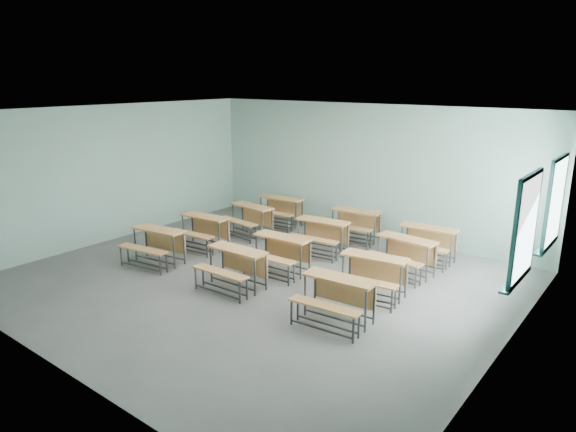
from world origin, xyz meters
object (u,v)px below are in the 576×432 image
at_px(desk_unit_r0c0, 155,241).
at_px(desk_unit_r1c1, 279,249).
at_px(desk_unit_r2c1, 320,232).
at_px(desk_unit_r1c2, 372,270).
at_px(desk_unit_r0c1, 234,263).
at_px(desk_unit_r1c0, 202,227).
at_px(desk_unit_r3c2, 427,239).
at_px(desk_unit_r2c2, 404,251).
at_px(desk_unit_r0c2, 336,293).
at_px(desk_unit_r3c0, 279,207).
at_px(desk_unit_r2c0, 249,216).
at_px(desk_unit_r3c1, 354,221).

distance_m(desk_unit_r0c0, desk_unit_r1c1, 2.65).
relative_size(desk_unit_r0c0, desk_unit_r2c1, 1.01).
bearing_deg(desk_unit_r2c1, desk_unit_r1c1, -95.15).
distance_m(desk_unit_r1c1, desk_unit_r1c2, 2.03).
height_order(desk_unit_r0c1, desk_unit_r2c1, same).
bearing_deg(desk_unit_r1c2, desk_unit_r1c0, 172.35).
xyz_separation_m(desk_unit_r0c0, desk_unit_r3c2, (4.42, 3.62, 0.00)).
bearing_deg(desk_unit_r1c1, desk_unit_r2c2, 32.37).
height_order(desk_unit_r0c2, desk_unit_r3c0, same).
distance_m(desk_unit_r1c1, desk_unit_r3c2, 3.18).
height_order(desk_unit_r1c0, desk_unit_r1c2, same).
distance_m(desk_unit_r1c1, desk_unit_r3c0, 3.38).
height_order(desk_unit_r0c0, desk_unit_r2c0, same).
xyz_separation_m(desk_unit_r1c2, desk_unit_r2c1, (-2.05, 1.39, 0.00)).
bearing_deg(desk_unit_r0c0, desk_unit_r2c2, 23.01).
bearing_deg(desk_unit_r2c0, desk_unit_r1c1, -28.82).
bearing_deg(desk_unit_r1c0, desk_unit_r0c0, -95.53).
xyz_separation_m(desk_unit_r1c0, desk_unit_r1c1, (2.37, -0.13, 0.00)).
bearing_deg(desk_unit_r1c2, desk_unit_r2c2, 83.60).
height_order(desk_unit_r1c2, desk_unit_r2c0, same).
bearing_deg(desk_unit_r2c1, desk_unit_r3c1, 76.96).
distance_m(desk_unit_r1c1, desk_unit_r2c2, 2.45).
bearing_deg(desk_unit_r3c2, desk_unit_r1c2, -92.99).
xyz_separation_m(desk_unit_r0c2, desk_unit_r3c1, (-1.94, 3.83, 0.00)).
height_order(desk_unit_r2c2, desk_unit_r3c0, same).
xyz_separation_m(desk_unit_r0c1, desk_unit_r2c2, (2.19, 2.53, 0.00)).
xyz_separation_m(desk_unit_r1c0, desk_unit_r2c1, (2.34, 1.36, 0.00)).
distance_m(desk_unit_r0c0, desk_unit_r2c1, 3.55).
relative_size(desk_unit_r1c1, desk_unit_r1c2, 0.96).
bearing_deg(desk_unit_r0c2, desk_unit_r1c0, 159.79).
relative_size(desk_unit_r1c0, desk_unit_r3c0, 0.99).
bearing_deg(desk_unit_r2c1, desk_unit_r0c0, -137.48).
distance_m(desk_unit_r1c0, desk_unit_r2c2, 4.56).
distance_m(desk_unit_r0c0, desk_unit_r0c2, 4.43).
bearing_deg(desk_unit_r1c1, desk_unit_r0c1, -102.30).
xyz_separation_m(desk_unit_r2c0, desk_unit_r3c1, (2.30, 1.19, 0.00)).
xyz_separation_m(desk_unit_r1c2, desk_unit_r3c2, (0.02, 2.33, 0.00)).
distance_m(desk_unit_r0c2, desk_unit_r3c1, 4.30).
relative_size(desk_unit_r1c1, desk_unit_r2c2, 0.98).
relative_size(desk_unit_r0c2, desk_unit_r1c2, 0.97).
bearing_deg(desk_unit_r2c1, desk_unit_r0c2, -57.68).
height_order(desk_unit_r1c0, desk_unit_r3c0, same).
bearing_deg(desk_unit_r3c2, desk_unit_r2c1, -157.98).
bearing_deg(desk_unit_r2c1, desk_unit_r2c2, -8.20).
bearing_deg(desk_unit_r3c0, desk_unit_r0c2, -48.31).
xyz_separation_m(desk_unit_r2c0, desk_unit_r2c1, (2.15, -0.03, 0.00)).
distance_m(desk_unit_r1c2, desk_unit_r3c0, 4.86).
height_order(desk_unit_r2c0, desk_unit_r2c1, same).
height_order(desk_unit_r2c1, desk_unit_r2c2, same).
height_order(desk_unit_r0c0, desk_unit_r3c0, same).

